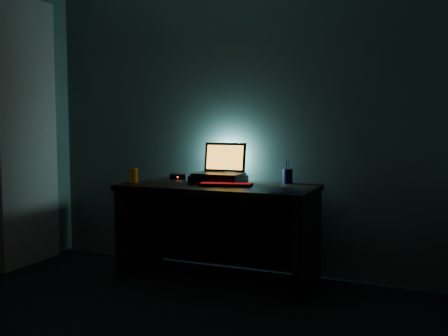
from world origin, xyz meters
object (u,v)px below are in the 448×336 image
at_px(keyboard, 226,185).
at_px(router, 179,176).
at_px(laptop, 221,167).
at_px(juice_glass, 134,175).
at_px(pen_cup, 288,176).
at_px(mouse, 285,189).

height_order(keyboard, router, router).
height_order(laptop, router, laptop).
distance_m(keyboard, juice_glass, 0.77).
height_order(keyboard, pen_cup, pen_cup).
height_order(mouse, pen_cup, pen_cup).
distance_m(keyboard, router, 0.65).
distance_m(keyboard, pen_cup, 0.53).
distance_m(laptop, keyboard, 0.30).
bearing_deg(laptop, mouse, -29.51).
bearing_deg(juice_glass, router, 62.77).
bearing_deg(keyboard, laptop, 106.56).
height_order(laptop, juice_glass, laptop).
bearing_deg(pen_cup, mouse, -76.39).
xyz_separation_m(mouse, router, (-1.07, 0.45, 0.00)).
height_order(laptop, mouse, laptop).
bearing_deg(mouse, laptop, 130.19).
bearing_deg(juice_glass, laptop, 26.75).
distance_m(laptop, router, 0.44).
relative_size(mouse, juice_glass, 0.89).
height_order(keyboard, juice_glass, juice_glass).
height_order(mouse, router, router).
relative_size(mouse, router, 0.64).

